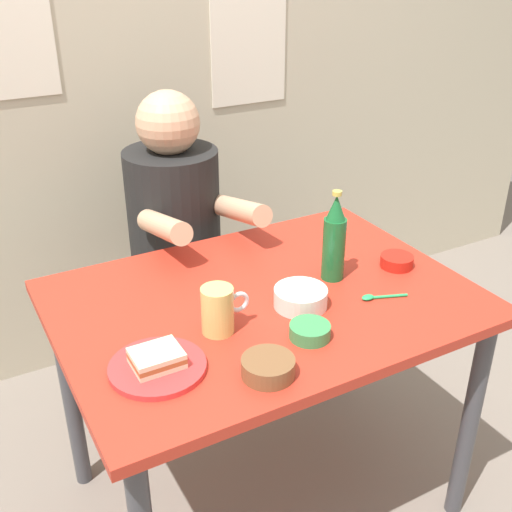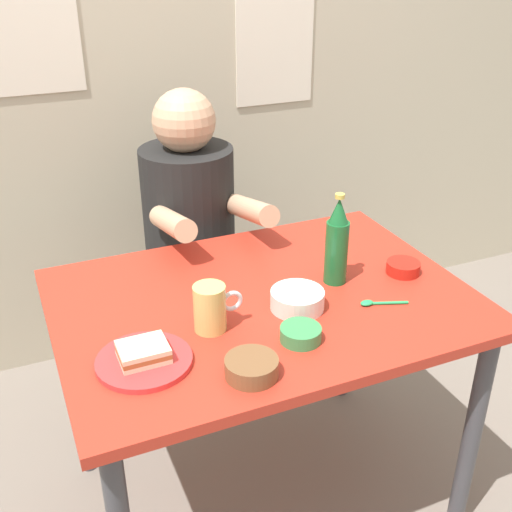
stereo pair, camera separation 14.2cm
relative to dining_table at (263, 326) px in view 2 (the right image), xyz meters
The scene contains 14 objects.
ground_plane 0.65m from the dining_table, ahead, with size 6.00×6.00×0.00m, color slate.
wall_back 1.24m from the dining_table, 90.02° to the left, with size 4.40×0.09×2.60m.
dining_table is the anchor object (origin of this frame).
stool 0.70m from the dining_table, 90.53° to the left, with size 0.34×0.34×0.45m.
person_seated 0.63m from the dining_table, 90.54° to the left, with size 0.33×0.56×0.72m.
plate_orange 0.41m from the dining_table, 156.44° to the right, with size 0.22×0.22×0.01m, color red.
sandwich 0.42m from the dining_table, 156.44° to the right, with size 0.11×0.09×0.04m.
beer_mug 0.25m from the dining_table, 154.05° to the right, with size 0.13×0.08×0.12m.
beer_bottle 0.30m from the dining_table, ahead, with size 0.06×0.06×0.26m.
rice_bowl_white 0.16m from the dining_table, 55.96° to the right, with size 0.14×0.14×0.05m.
dip_bowl_green 0.25m from the dining_table, 90.49° to the right, with size 0.10×0.10×0.03m.
sambal_bowl_red 0.44m from the dining_table, ahead, with size 0.10×0.10×0.03m.
condiment_bowl_brown 0.36m from the dining_table, 118.46° to the right, with size 0.12×0.12×0.04m.
spoon 0.31m from the dining_table, 31.04° to the right, with size 0.12×0.05×0.01m.
Camera 2 is at (-0.59, -1.31, 1.61)m, focal length 43.86 mm.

